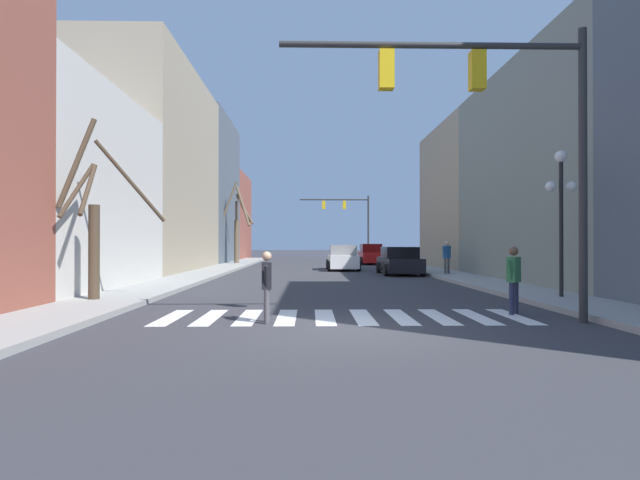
% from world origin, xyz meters
% --- Properties ---
extents(ground_plane, '(240.00, 240.00, 0.00)m').
position_xyz_m(ground_plane, '(0.00, 0.00, 0.00)').
color(ground_plane, '#38383D').
extents(sidewalk_left, '(2.30, 90.00, 0.15)m').
position_xyz_m(sidewalk_left, '(-6.58, 0.00, 0.07)').
color(sidewalk_left, '#9E9E99').
rests_on(sidewalk_left, ground_plane).
extents(building_row_left, '(6.00, 55.14, 12.55)m').
position_xyz_m(building_row_left, '(-10.73, 22.85, 5.34)').
color(building_row_left, '#934C3D').
rests_on(building_row_left, ground_plane).
extents(building_row_right, '(6.00, 34.25, 13.57)m').
position_xyz_m(building_row_right, '(10.73, 9.78, 5.57)').
color(building_row_right, '#515B66').
rests_on(building_row_right, ground_plane).
extents(crosswalk_stripes, '(8.55, 2.60, 0.01)m').
position_xyz_m(crosswalk_stripes, '(0.00, 1.58, 0.00)').
color(crosswalk_stripes, white).
rests_on(crosswalk_stripes, ground_plane).
extents(traffic_signal_near, '(6.74, 0.28, 6.47)m').
position_xyz_m(traffic_signal_near, '(3.28, 0.59, 4.69)').
color(traffic_signal_near, '#2D2D2D').
rests_on(traffic_signal_near, ground_plane).
extents(traffic_signal_far, '(7.11, 0.28, 6.60)m').
position_xyz_m(traffic_signal_far, '(3.17, 40.53, 4.80)').
color(traffic_signal_far, '#2D2D2D').
rests_on(traffic_signal_far, ground_plane).
extents(street_lamp_right_corner, '(0.95, 0.36, 4.38)m').
position_xyz_m(street_lamp_right_corner, '(6.72, 4.56, 3.25)').
color(street_lamp_right_corner, black).
rests_on(street_lamp_right_corner, sidewalk_right).
extents(car_at_intersection, '(2.01, 4.50, 1.70)m').
position_xyz_m(car_at_intersection, '(4.31, 31.46, 0.79)').
color(car_at_intersection, red).
rests_on(car_at_intersection, ground_plane).
extents(car_parked_right_near, '(2.18, 4.68, 1.55)m').
position_xyz_m(car_parked_right_near, '(4.23, 17.62, 0.73)').
color(car_parked_right_near, black).
rests_on(car_parked_right_near, ground_plane).
extents(car_parked_left_far, '(2.04, 4.66, 1.64)m').
position_xyz_m(car_parked_left_far, '(1.34, 22.28, 0.77)').
color(car_parked_left_far, white).
rests_on(car_parked_left_far, ground_plane).
extents(pedestrian_crossing_street, '(0.56, 0.57, 1.66)m').
position_xyz_m(pedestrian_crossing_street, '(4.21, 1.95, 0.98)').
color(pedestrian_crossing_street, '#282D47').
rests_on(pedestrian_crossing_street, ground_plane).
extents(pedestrian_waiting_at_curb, '(0.62, 0.56, 1.73)m').
position_xyz_m(pedestrian_waiting_at_curb, '(6.34, 15.59, 1.17)').
color(pedestrian_waiting_at_curb, '#4C4C51').
rests_on(pedestrian_waiting_at_curb, sidewalk_right).
extents(pedestrian_on_left_sidewalk, '(0.22, 0.67, 1.57)m').
position_xyz_m(pedestrian_on_left_sidewalk, '(-1.75, 0.73, 0.93)').
color(pedestrian_on_left_sidewalk, '#4C4C51').
rests_on(pedestrian_on_left_sidewalk, ground_plane).
extents(street_tree_right_far, '(2.53, 2.45, 5.18)m').
position_xyz_m(street_tree_right_far, '(-6.96, 4.09, 2.32)').
color(street_tree_right_far, '#473828').
rests_on(street_tree_right_far, sidewalk_left).
extents(street_tree_left_far, '(2.89, 3.31, 6.61)m').
position_xyz_m(street_tree_left_far, '(-6.65, 30.28, 3.17)').
color(street_tree_left_far, brown).
rests_on(street_tree_left_far, sidewalk_left).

